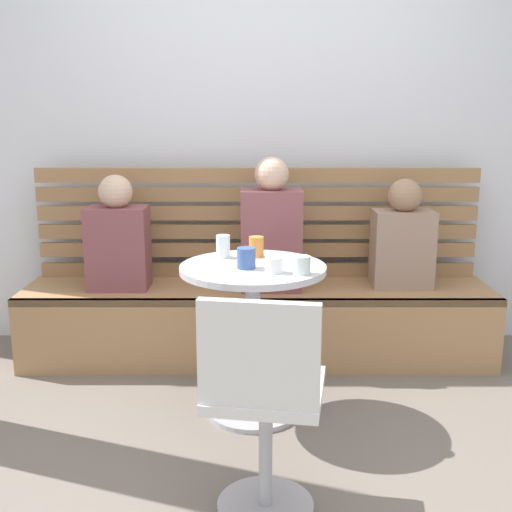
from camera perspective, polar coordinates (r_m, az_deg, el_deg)
name	(u,v)px	position (r m, az deg, el deg)	size (l,w,h in m)	color
ground	(259,471)	(2.72, 0.24, -18.89)	(8.00, 8.00, 0.00)	#70665B
back_wall	(258,109)	(3.95, 0.18, 13.22)	(5.20, 0.10, 2.90)	silver
booth_bench	(258,323)	(3.71, 0.18, -6.09)	(2.70, 0.52, 0.44)	#A87C51
booth_backrest	(258,223)	(3.80, 0.18, 3.05)	(2.65, 0.04, 0.67)	#9A7249
cafe_table	(254,311)	(2.96, -0.22, -5.02)	(0.68, 0.68, 0.74)	#ADADB2
white_chair	(264,399)	(2.23, 0.71, -12.84)	(0.46, 0.46, 0.85)	#ADADB2
person_adult	(272,231)	(3.53, 1.47, 2.26)	(0.34, 0.22, 0.75)	brown
person_child_left	(403,240)	(3.70, 13.20, 1.43)	(0.34, 0.22, 0.62)	#9E7F6B
person_child_middle	(118,239)	(3.65, -12.36, 1.52)	(0.34, 0.22, 0.65)	brown
cup_mug_blue	(247,258)	(2.84, -0.83, -0.18)	(0.08, 0.08, 0.10)	#3D5B9E
cup_glass_short	(302,265)	(2.75, 4.19, -0.82)	(0.08, 0.08, 0.08)	silver
cup_tumbler_orange	(257,247)	(3.06, 0.09, 0.84)	(0.07, 0.07, 0.10)	orange
cup_water_clear	(224,246)	(3.05, -2.95, 0.89)	(0.07, 0.07, 0.11)	white
cup_ceramic_white	(275,265)	(2.77, 1.70, -0.81)	(0.08, 0.08, 0.07)	white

